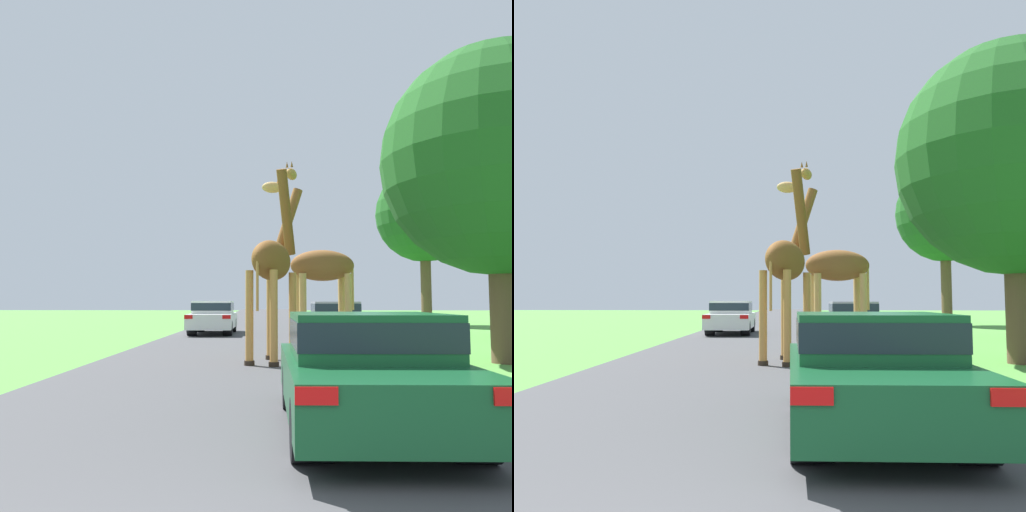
% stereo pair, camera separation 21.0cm
% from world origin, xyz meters
% --- Properties ---
extents(road, '(7.80, 120.00, 0.00)m').
position_xyz_m(road, '(0.00, 30.00, 0.00)').
color(road, '#424244').
rests_on(road, ground).
extents(giraffe_near_road, '(1.42, 2.70, 5.11)m').
position_xyz_m(giraffe_near_road, '(0.37, 11.33, 2.32)').
color(giraffe_near_road, '#B77F3D').
rests_on(giraffe_near_road, ground).
extents(giraffe_companion, '(2.54, 1.04, 4.78)m').
position_xyz_m(giraffe_companion, '(1.59, 12.88, 2.22)').
color(giraffe_companion, tan).
rests_on(giraffe_companion, ground).
extents(car_lead_maroon, '(1.83, 4.06, 1.31)m').
position_xyz_m(car_lead_maroon, '(1.34, 4.65, 0.69)').
color(car_lead_maroon, '#144C28').
rests_on(car_lead_maroon, ground).
extents(car_queue_right, '(1.94, 4.52, 1.41)m').
position_xyz_m(car_queue_right, '(2.92, 20.18, 0.76)').
color(car_queue_right, gray).
rests_on(car_queue_right, ground).
extents(car_queue_left, '(1.86, 4.72, 1.43)m').
position_xyz_m(car_queue_left, '(-2.17, 22.40, 0.76)').
color(car_queue_left, silver).
rests_on(car_queue_left, ground).
extents(tree_left_edge, '(5.79, 5.79, 9.55)m').
position_xyz_m(tree_left_edge, '(9.67, 30.84, 6.62)').
color(tree_left_edge, brown).
rests_on(tree_left_edge, ground).
extents(tree_centre_back, '(5.55, 5.55, 7.58)m').
position_xyz_m(tree_centre_back, '(5.74, 11.26, 4.78)').
color(tree_centre_back, brown).
rests_on(tree_centre_back, ground).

